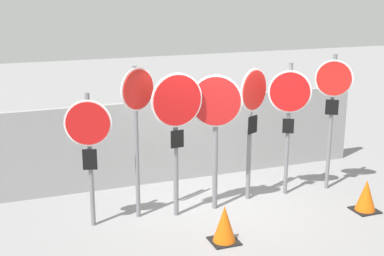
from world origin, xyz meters
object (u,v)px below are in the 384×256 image
Objects in this scene: stop_sign_1 at (137,111)px; stop_sign_3 at (216,116)px; stop_sign_0 at (89,137)px; stop_sign_2 at (177,117)px; stop_sign_4 at (252,109)px; stop_sign_6 at (333,97)px; traffic_cone_0 at (224,224)px; stop_sign_5 at (289,105)px; traffic_cone_1 at (366,196)px.

stop_sign_3 is at bearing -34.24° from stop_sign_1.
stop_sign_3 reaches higher than stop_sign_0.
stop_sign_4 is at bearing 4.33° from stop_sign_2.
stop_sign_6 is (2.38, 0.13, 0.13)m from stop_sign_3.
stop_sign_1 is 4.38× the size of traffic_cone_0.
stop_sign_5 is at bearing -31.01° from stop_sign_4.
stop_sign_4 is at bearing -26.78° from stop_sign_1.
stop_sign_4 reaches higher than stop_sign_3.
stop_sign_2 is at bearing 160.36° from stop_sign_4.
stop_sign_6 is at bearing -30.69° from stop_sign_4.
traffic_cone_1 is at bearing -21.39° from stop_sign_2.
stop_sign_5 is 0.90m from stop_sign_6.
stop_sign_0 is 0.90× the size of stop_sign_2.
stop_sign_6 is (4.50, 0.06, 0.30)m from stop_sign_0.
stop_sign_1 reaches higher than traffic_cone_0.
stop_sign_2 is 3.56m from traffic_cone_1.
traffic_cone_1 is (2.76, 0.19, -0.01)m from traffic_cone_0.
stop_sign_1 is at bearing 21.04° from stop_sign_0.
stop_sign_4 reaches higher than traffic_cone_0.
stop_sign_1 is 1.04× the size of stop_sign_5.
stop_sign_6 is at bearing 91.41° from traffic_cone_1.
stop_sign_3 is 2.96m from traffic_cone_1.
stop_sign_6 reaches higher than traffic_cone_1.
traffic_cone_1 is at bearing -54.24° from stop_sign_6.
stop_sign_2 is 4.19× the size of traffic_cone_0.
traffic_cone_1 is (0.03, -1.11, -1.53)m from stop_sign_6.
stop_sign_1 is 3.69m from stop_sign_6.
traffic_cone_0 is at bearing -175.98° from traffic_cone_1.
stop_sign_3 is 1.50m from stop_sign_5.
stop_sign_5 is 4.37× the size of traffic_cone_1.
stop_sign_2 reaches higher than traffic_cone_1.
stop_sign_2 is (1.41, -0.10, 0.23)m from stop_sign_0.
stop_sign_1 is 1.06× the size of stop_sign_4.
stop_sign_5 is at bearing 17.41° from stop_sign_0.
stop_sign_0 is 2.90m from stop_sign_4.
stop_sign_4 is 0.72m from stop_sign_5.
stop_sign_4 is at bearing 144.25° from traffic_cone_1.
stop_sign_0 is at bearing -144.89° from stop_sign_6.
traffic_cone_1 is (3.72, -1.12, -1.57)m from stop_sign_1.
stop_sign_2 is at bearing 11.75° from stop_sign_0.
traffic_cone_1 is at bearing -21.69° from stop_sign_5.
traffic_cone_0 is (0.36, -1.14, -1.44)m from stop_sign_2.
stop_sign_4 is (0.78, 0.19, 0.02)m from stop_sign_3.
traffic_cone_0 is at bearing -82.11° from stop_sign_1.
stop_sign_4 is 2.26m from traffic_cone_0.
stop_sign_1 is at bearing 126.12° from traffic_cone_0.
stop_sign_3 is (0.70, 0.04, -0.06)m from stop_sign_2.
stop_sign_3 is 0.92× the size of stop_sign_6.
stop_sign_5 reaches higher than traffic_cone_0.
stop_sign_5 is at bearing 128.71° from traffic_cone_1.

